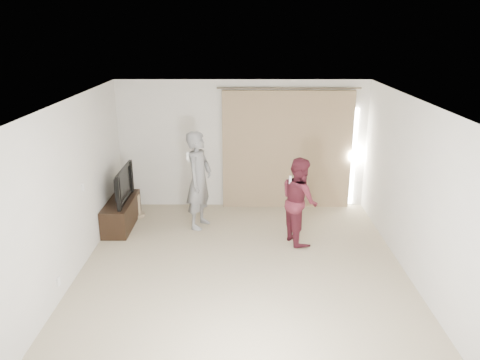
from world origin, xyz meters
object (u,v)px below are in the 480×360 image
person_man (199,180)px  tv_console (121,213)px  tv (119,184)px  person_woman (299,200)px

person_man → tv_console: bearing=180.0°
person_man → tv: bearing=180.0°
tv_console → person_woman: 3.34m
person_woman → tv: bearing=169.0°
tv_console → person_man: (1.47, -0.00, 0.65)m
tv → person_woman: 3.30m
tv → person_woman: bearing=-101.2°
tv → person_man: bearing=-90.3°
tv → person_woman: person_woman is taller
tv_console → person_man: person_man is taller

